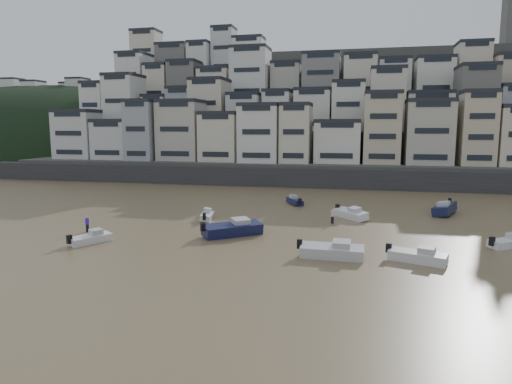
% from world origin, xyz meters
% --- Properties ---
extents(ground, '(400.00, 400.00, 0.00)m').
position_xyz_m(ground, '(0.00, 0.00, 0.00)').
color(ground, olive).
rests_on(ground, ground).
extents(sea_strip, '(340.00, 340.00, 0.00)m').
position_xyz_m(sea_strip, '(-110.00, 145.00, 0.01)').
color(sea_strip, '#3F555B').
rests_on(sea_strip, ground).
extents(harbor_wall, '(140.00, 3.00, 3.50)m').
position_xyz_m(harbor_wall, '(10.00, 65.00, 1.75)').
color(harbor_wall, '#38383A').
rests_on(harbor_wall, ground).
extents(hillside, '(141.04, 66.00, 50.00)m').
position_xyz_m(hillside, '(14.73, 104.84, 13.01)').
color(hillside, '#4C4C47').
rests_on(hillside, ground).
extents(headland, '(216.00, 135.00, 53.33)m').
position_xyz_m(headland, '(-95.00, 135.00, 0.02)').
color(headland, black).
rests_on(headland, ground).
extents(boat_a, '(5.89, 2.06, 1.59)m').
position_xyz_m(boat_a, '(13.65, 19.97, 0.80)').
color(boat_a, silver).
rests_on(boat_a, ground).
extents(boat_b, '(5.31, 3.21, 1.38)m').
position_xyz_m(boat_b, '(20.62, 20.40, 0.69)').
color(boat_b, silver).
rests_on(boat_b, ground).
extents(boat_c, '(6.62, 5.99, 1.84)m').
position_xyz_m(boat_c, '(3.23, 25.86, 0.92)').
color(boat_c, '#151944').
rests_on(boat_c, ground).
extents(boat_d, '(4.53, 3.77, 1.23)m').
position_xyz_m(boat_d, '(29.42, 27.26, 0.61)').
color(boat_d, white).
rests_on(boat_d, ground).
extents(boat_e, '(4.82, 5.15, 1.45)m').
position_xyz_m(boat_e, '(14.84, 37.48, 0.73)').
color(boat_e, white).
rests_on(boat_e, ground).
extents(boat_f, '(2.11, 4.37, 1.14)m').
position_xyz_m(boat_f, '(-2.00, 33.09, 0.57)').
color(boat_f, silver).
rests_on(boat_f, ground).
extents(boat_h, '(3.31, 4.49, 1.18)m').
position_xyz_m(boat_h, '(6.81, 46.19, 0.59)').
color(boat_h, '#141841').
rests_on(boat_h, ground).
extents(boat_i, '(4.37, 6.98, 1.81)m').
position_xyz_m(boat_i, '(26.52, 43.20, 0.91)').
color(boat_i, '#121B3B').
rests_on(boat_i, ground).
extents(boat_j, '(3.38, 4.55, 1.20)m').
position_xyz_m(boat_j, '(-9.23, 19.94, 0.60)').
color(boat_j, silver).
rests_on(boat_j, ground).
extents(person_blue, '(0.44, 0.44, 1.74)m').
position_xyz_m(person_blue, '(-12.24, 24.08, 0.87)').
color(person_blue, '#3A1CD5').
rests_on(person_blue, ground).
extents(person_pink, '(0.44, 0.44, 1.74)m').
position_xyz_m(person_pink, '(12.86, 34.15, 0.87)').
color(person_pink, '#E3A0AF').
rests_on(person_pink, ground).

